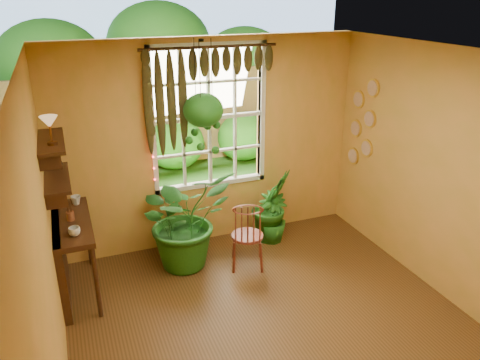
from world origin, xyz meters
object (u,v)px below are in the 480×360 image
at_px(counter_ledge, 65,251).
at_px(windsor_chair, 247,245).
at_px(potted_plant_mid, 272,205).
at_px(hanging_basket, 203,111).
at_px(potted_plant_left, 185,218).

height_order(counter_ledge, windsor_chair, windsor_chair).
bearing_deg(potted_plant_mid, hanging_basket, 175.90).
height_order(windsor_chair, potted_plant_left, potted_plant_left).
xyz_separation_m(counter_ledge, hanging_basket, (1.75, 0.39, 1.31)).
height_order(potted_plant_left, potted_plant_mid, potted_plant_left).
bearing_deg(counter_ledge, hanging_basket, 12.49).
bearing_deg(counter_ledge, windsor_chair, -5.92).
bearing_deg(hanging_basket, counter_ledge, -167.51).
bearing_deg(windsor_chair, hanging_basket, 139.53).
distance_m(windsor_chair, hanging_basket, 1.71).
distance_m(counter_ledge, potted_plant_left, 1.40).
xyz_separation_m(windsor_chair, potted_plant_mid, (0.57, 0.54, 0.20)).
relative_size(potted_plant_left, potted_plant_mid, 1.24).
xyz_separation_m(windsor_chair, potted_plant_left, (-0.68, 0.34, 0.32)).
xyz_separation_m(potted_plant_left, potted_plant_mid, (1.26, 0.19, -0.12)).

